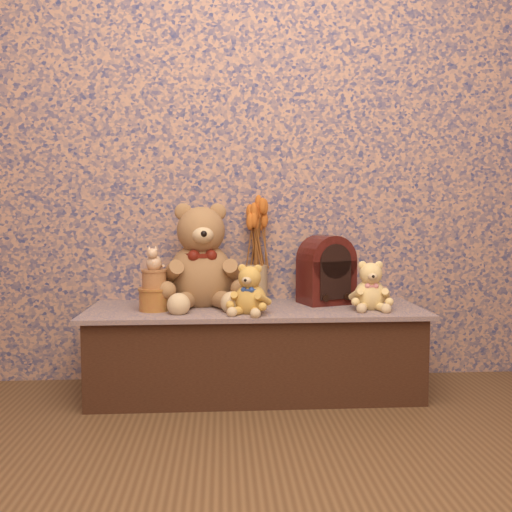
# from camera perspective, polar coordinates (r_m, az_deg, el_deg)

# --- Properties ---
(display_shelf) EXTENTS (1.51, 0.52, 0.40)m
(display_shelf) POSITION_cam_1_polar(r_m,az_deg,el_deg) (2.51, -0.07, -9.95)
(display_shelf) COLOR navy
(display_shelf) RESTS_ON ground
(teddy_large) EXTENTS (0.46, 0.53, 0.51)m
(teddy_large) POSITION_cam_1_polar(r_m,az_deg,el_deg) (2.52, -5.89, 0.55)
(teddy_large) COLOR olive
(teddy_large) RESTS_ON display_shelf
(teddy_medium) EXTENTS (0.24, 0.26, 0.23)m
(teddy_medium) POSITION_cam_1_polar(r_m,az_deg,el_deg) (2.31, -0.60, -3.30)
(teddy_medium) COLOR #CF8A3A
(teddy_medium) RESTS_ON display_shelf
(teddy_small) EXTENTS (0.20, 0.24, 0.23)m
(teddy_small) POSITION_cam_1_polar(r_m,az_deg,el_deg) (2.47, 11.99, -2.84)
(teddy_small) COLOR #E2BB6B
(teddy_small) RESTS_ON display_shelf
(cathedral_radio) EXTENTS (0.28, 0.24, 0.33)m
(cathedral_radio) POSITION_cam_1_polar(r_m,az_deg,el_deg) (2.58, 7.44, -1.41)
(cathedral_radio) COLOR #3D100B
(cathedral_radio) RESTS_ON display_shelf
(ceramic_vase) EXTENTS (0.13, 0.13, 0.18)m
(ceramic_vase) POSITION_cam_1_polar(r_m,az_deg,el_deg) (2.63, 0.07, -2.89)
(ceramic_vase) COLOR tan
(ceramic_vase) RESTS_ON display_shelf
(dried_stalks) EXTENTS (0.28, 0.28, 0.47)m
(dried_stalks) POSITION_cam_1_polar(r_m,az_deg,el_deg) (2.61, 0.07, 4.16)
(dried_stalks) COLOR #C96120
(dried_stalks) RESTS_ON ceramic_vase
(biscuit_tin_lower) EXTENTS (0.17, 0.17, 0.10)m
(biscuit_tin_lower) POSITION_cam_1_polar(r_m,az_deg,el_deg) (2.43, -10.69, -4.55)
(biscuit_tin_lower) COLOR gold
(biscuit_tin_lower) RESTS_ON display_shelf
(biscuit_tin_upper) EXTENTS (0.14, 0.14, 0.08)m
(biscuit_tin_upper) POSITION_cam_1_polar(r_m,az_deg,el_deg) (2.41, -10.73, -2.44)
(biscuit_tin_upper) COLOR tan
(biscuit_tin_upper) RESTS_ON biscuit_tin_lower
(cat_figurine) EXTENTS (0.09, 0.10, 0.11)m
(cat_figurine) POSITION_cam_1_polar(r_m,az_deg,el_deg) (2.40, -10.76, -0.17)
(cat_figurine) COLOR silver
(cat_figurine) RESTS_ON biscuit_tin_upper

